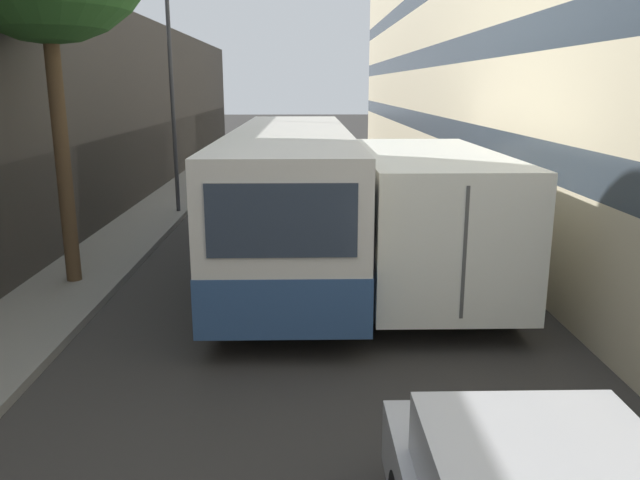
{
  "coord_description": "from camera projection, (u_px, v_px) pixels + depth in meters",
  "views": [
    {
      "loc": [
        0.01,
        2.19,
        3.83
      ],
      "look_at": [
        0.21,
        11.21,
        1.6
      ],
      "focal_mm": 35.0,
      "sensor_mm": 36.0,
      "label": 1
    }
  ],
  "objects": [
    {
      "name": "bus",
      "position": [
        292.0,
        191.0,
        13.95
      ],
      "size": [
        2.49,
        11.62,
        2.92
      ],
      "color": "silver",
      "rests_on": "ground_plane"
    },
    {
      "name": "ground_plane",
      "position": [
        306.0,
        270.0,
        13.35
      ],
      "size": [
        150.0,
        150.0,
        0.0
      ],
      "primitive_type": "plane",
      "color": "#33302D"
    },
    {
      "name": "box_truck",
      "position": [
        417.0,
        206.0,
        12.49
      ],
      "size": [
        2.45,
        7.93,
        2.68
      ],
      "color": "silver",
      "rests_on": "ground_plane"
    },
    {
      "name": "panel_van",
      "position": [
        276.0,
        160.0,
        23.63
      ],
      "size": [
        1.87,
        4.12,
        1.97
      ],
      "color": "navy",
      "rests_on": "ground_plane"
    },
    {
      "name": "building_right_apartment",
      "position": [
        578.0,
        21.0,
        12.25
      ],
      "size": [
        2.4,
        60.0,
        10.2
      ],
      "color": "beige",
      "rests_on": "ground_plane"
    },
    {
      "name": "sidewalk_left",
      "position": [
        92.0,
        268.0,
        13.24
      ],
      "size": [
        1.83,
        60.0,
        0.14
      ],
      "color": "gray",
      "rests_on": "ground_plane"
    },
    {
      "name": "street_lamp",
      "position": [
        170.0,
        51.0,
        17.87
      ],
      "size": [
        0.36,
        0.8,
        6.71
      ],
      "color": "#38383D",
      "rests_on": "sidewalk_left"
    }
  ]
}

